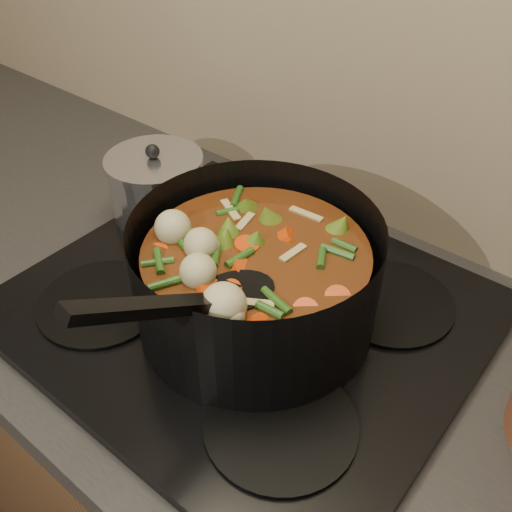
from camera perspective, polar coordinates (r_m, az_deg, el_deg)
The scene contains 4 objects.
counter at distance 1.20m, azimuth -0.75°, elevation -21.25°, with size 2.64×0.64×0.91m.
stovetop at distance 0.82m, azimuth -1.02°, elevation -5.22°, with size 0.62×0.54×0.03m.
stockpot at distance 0.74m, azimuth -0.03°, elevation -2.28°, with size 0.40×0.48×0.24m.
saucepan at distance 0.97m, azimuth -9.88°, elevation 6.92°, with size 0.16×0.16×0.13m.
Camera 1 is at (0.38, 1.48, 1.50)m, focal length 40.00 mm.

